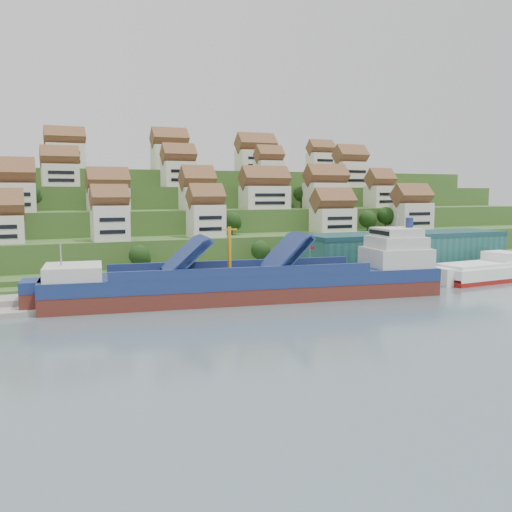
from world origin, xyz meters
name	(u,v)px	position (x,y,z in m)	size (l,w,h in m)	color
ground	(259,300)	(0.00, 0.00, 0.00)	(300.00, 300.00, 0.00)	slate
quay	(307,280)	(20.00, 15.00, 1.10)	(180.00, 14.00, 2.20)	gray
hillside	(150,226)	(0.00, 103.55, 10.66)	(260.00, 128.00, 31.00)	#2D4C1E
hillside_village	(182,187)	(0.84, 61.77, 24.83)	(156.40, 62.59, 28.74)	silver
hillside_trees	(184,216)	(-3.41, 45.27, 16.71)	(143.41, 60.49, 30.37)	#1C3B13
warehouse	(405,250)	(52.00, 17.00, 7.20)	(60.00, 15.00, 10.00)	#1F5650
flagpole	(310,260)	(18.11, 10.00, 6.88)	(1.28, 0.16, 8.00)	gray
cargo_ship	(260,283)	(0.67, 0.88, 3.58)	(87.17, 24.85, 19.21)	#58231B
second_ship	(486,272)	(65.58, 0.73, 2.46)	(28.91, 12.78, 8.15)	maroon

